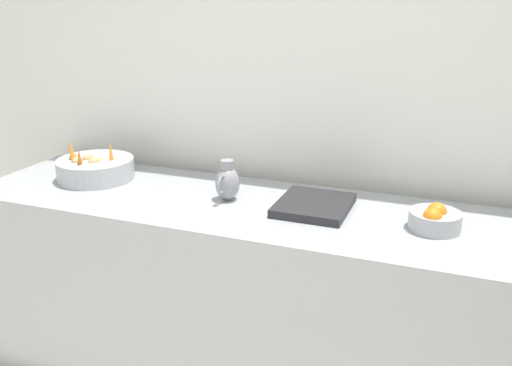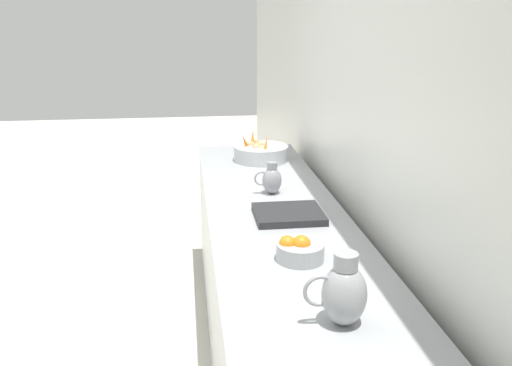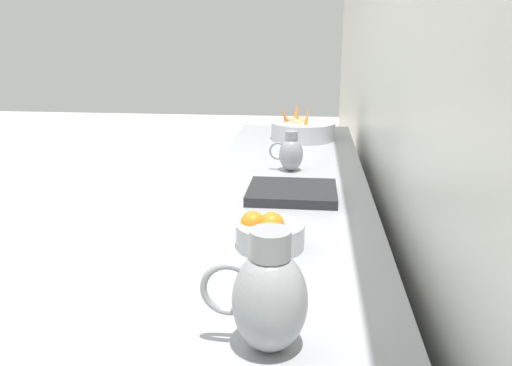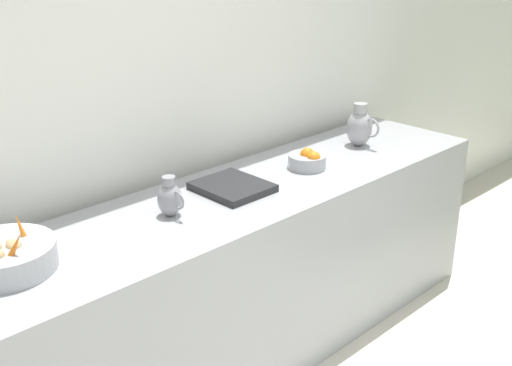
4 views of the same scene
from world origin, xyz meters
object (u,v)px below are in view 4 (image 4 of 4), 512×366
object	(u,v)px
vegetable_colander	(5,257)
metal_pitcher_tall	(360,127)
metal_pitcher_short	(170,198)
orange_bowl	(308,160)

from	to	relation	value
vegetable_colander	metal_pitcher_tall	bearing A→B (deg)	89.54
metal_pitcher_tall	metal_pitcher_short	xyz separation A→B (m)	(0.02, -1.39, -0.03)
metal_pitcher_tall	metal_pitcher_short	distance (m)	1.39
vegetable_colander	metal_pitcher_tall	distance (m)	2.13
vegetable_colander	orange_bowl	size ratio (longest dim) A/B	1.87
orange_bowl	metal_pitcher_tall	xyz separation A→B (m)	(-0.04, 0.50, 0.07)
metal_pitcher_short	vegetable_colander	bearing A→B (deg)	-92.96
metal_pitcher_tall	metal_pitcher_short	size ratio (longest dim) A/B	1.37
vegetable_colander	metal_pitcher_tall	world-z (taller)	metal_pitcher_tall
orange_bowl	metal_pitcher_short	distance (m)	0.89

